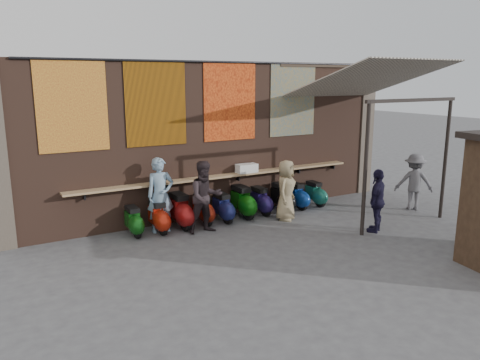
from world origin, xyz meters
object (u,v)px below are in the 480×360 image
Objects in this scene: shelf_box at (247,168)px; scooter_stool_8 at (297,196)px; scooter_stool_2 at (181,211)px; scooter_stool_6 at (261,201)px; scooter_stool_7 at (282,198)px; scooter_stool_3 at (203,210)px; diner_left at (160,195)px; shopper_tan at (286,190)px; shopper_navy at (377,201)px; scooter_stool_9 at (315,194)px; diner_right at (206,197)px; shopper_grey at (414,182)px; scooter_stool_4 at (223,208)px; scooter_stool_1 at (159,217)px; scooter_stool_0 at (134,222)px; scooter_stool_5 at (243,202)px.

shelf_box is 0.75× the size of scooter_stool_8.
scooter_stool_2 is 1.18× the size of scooter_stool_8.
scooter_stool_8 is at bearing -0.70° from scooter_stool_2.
scooter_stool_7 is at bearing -3.96° from scooter_stool_6.
scooter_stool_6 is at bearing -0.23° from scooter_stool_3.
shopper_tan is (3.12, -0.70, -0.11)m from diner_left.
scooter_stool_7 is (2.99, -0.03, -0.04)m from scooter_stool_2.
scooter_stool_3 is at bearing 178.73° from scooter_stool_7.
shopper_navy reaches higher than scooter_stool_3.
diner_left is at bearing 179.83° from scooter_stool_9.
diner_right is 5.97m from shopper_grey.
shopper_navy reaches higher than scooter_stool_7.
scooter_stool_4 is 0.44× the size of diner_right.
scooter_stool_8 is (4.09, 0.02, -0.01)m from scooter_stool_1.
diner_right is at bearing -22.28° from scooter_stool_0.
scooter_stool_8 is (0.51, -0.01, -0.02)m from scooter_stool_7.
shopper_grey is (3.91, -1.74, 0.42)m from scooter_stool_6.
scooter_stool_4 is 1.07m from diner_right.
scooter_stool_7 is 1.16m from scooter_stool_9.
shopper_navy is (3.91, -2.60, 0.34)m from scooter_stool_2.
scooter_stool_6 is at bearing 0.09° from scooter_stool_0.
scooter_stool_2 is at bearing -0.30° from scooter_stool_0.
scooter_stool_6 is at bearing 1.65° from scooter_stool_5.
scooter_stool_0 is at bearing -57.65° from shopper_navy.
scooter_stool_4 is 1.67m from shopper_tan.
scooter_stool_4 is at bearing -179.02° from scooter_stool_7.
scooter_stool_0 is 3.88m from shopper_tan.
diner_right is at bearing -151.59° from shelf_box.
scooter_stool_5 is at bearing -1.18° from scooter_stool_3.
diner_left is (-4.01, 0.01, 0.53)m from scooter_stool_8.
shelf_box is 0.64× the size of scooter_stool_2.
scooter_stool_7 reaches higher than scooter_stool_1.
diner_right is (-0.24, -0.65, 0.50)m from scooter_stool_3.
shelf_box is at bearing 7.17° from scooter_stool_1.
shelf_box is at bearing 137.73° from scooter_stool_6.
scooter_stool_0 is 0.91× the size of scooter_stool_1.
shopper_tan is (1.47, -0.66, 0.42)m from scooter_stool_4.
scooter_stool_8 is (1.74, -0.04, -0.05)m from scooter_stool_5.
shopper_tan reaches higher than scooter_stool_0.
scooter_stool_8 is at bearing -0.93° from scooter_stool_7.
diner_left is at bearing 147.18° from diner_right.
scooter_stool_1 is at bearing -6.25° from scooter_stool_0.
scooter_stool_0 is 0.99× the size of scooter_stool_9.
shopper_grey reaches higher than scooter_stool_5.
scooter_stool_1 is at bearing -178.64° from scooter_stool_6.
scooter_stool_6 is (2.91, 0.07, -0.01)m from scooter_stool_1.
scooter_stool_9 is 0.46× the size of shopper_grey.
diner_left reaches higher than scooter_stool_9.
scooter_stool_2 is 2.99m from scooter_stool_7.
shelf_box is 0.74× the size of scooter_stool_4.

